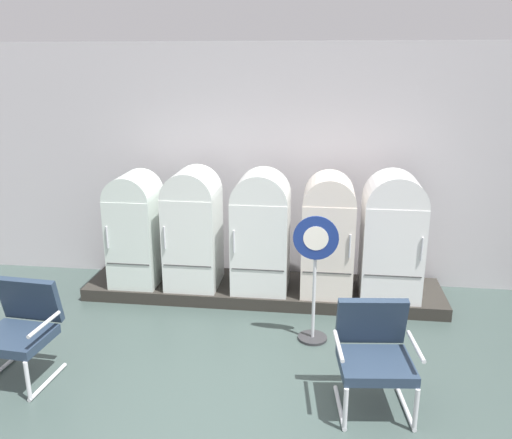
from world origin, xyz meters
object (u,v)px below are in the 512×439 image
object	(u,v)px
refrigerator_1	(193,225)
armchair_left	(20,326)
sign_stand	(314,280)
refrigerator_2	(261,228)
refrigerator_4	(392,232)
refrigerator_0	(135,225)
refrigerator_3	(328,231)
armchair_right	(374,351)

from	to	relation	value
refrigerator_1	armchair_left	xyz separation A→B (m)	(-1.20, -2.01, -0.43)
armchair_left	sign_stand	size ratio (longest dim) A/B	0.67
sign_stand	refrigerator_2	bearing A→B (deg)	125.21
sign_stand	refrigerator_4	bearing A→B (deg)	47.25
refrigerator_0	sign_stand	distance (m)	2.52
sign_stand	refrigerator_0	bearing A→B (deg)	156.93
refrigerator_2	refrigerator_4	size ratio (longest dim) A/B	0.99
sign_stand	refrigerator_3	bearing A→B (deg)	81.99
refrigerator_3	armchair_left	distance (m)	3.55
refrigerator_3	sign_stand	bearing A→B (deg)	-98.01
armchair_left	sign_stand	distance (m)	2.94
refrigerator_1	refrigerator_2	size ratio (longest dim) A/B	1.00
refrigerator_1	sign_stand	bearing A→B (deg)	-32.41
refrigerator_0	armchair_right	size ratio (longest dim) A/B	1.53
refrigerator_2	refrigerator_4	world-z (taller)	refrigerator_4
refrigerator_0	armchair_right	distance (m)	3.53
refrigerator_3	refrigerator_4	bearing A→B (deg)	-1.01
refrigerator_2	armchair_left	xyz separation A→B (m)	(-2.07, -1.99, -0.43)
refrigerator_1	sign_stand	distance (m)	1.86
refrigerator_3	refrigerator_4	xyz separation A→B (m)	(0.76, -0.01, 0.02)
refrigerator_2	refrigerator_4	distance (m)	1.59
refrigerator_0	armchair_left	distance (m)	2.09
refrigerator_4	sign_stand	world-z (taller)	refrigerator_4
armchair_right	refrigerator_3	bearing A→B (deg)	101.13
refrigerator_1	refrigerator_3	bearing A→B (deg)	0.16
refrigerator_4	refrigerator_0	bearing A→B (deg)	179.92
armchair_right	sign_stand	xyz separation A→B (m)	(-0.54, 1.06, 0.18)
refrigerator_2	refrigerator_1	bearing A→B (deg)	178.97
refrigerator_0	armchair_left	world-z (taller)	refrigerator_0
refrigerator_1	refrigerator_4	distance (m)	2.46
refrigerator_2	sign_stand	distance (m)	1.21
armchair_left	refrigerator_4	bearing A→B (deg)	28.64
refrigerator_1	armchair_right	size ratio (longest dim) A/B	1.60
refrigerator_2	armchair_right	bearing A→B (deg)	-58.81
armchair_right	sign_stand	size ratio (longest dim) A/B	0.67
refrigerator_0	refrigerator_1	bearing A→B (deg)	0.31
refrigerator_1	refrigerator_0	bearing A→B (deg)	-179.69
refrigerator_1	refrigerator_4	size ratio (longest dim) A/B	0.99
armchair_left	armchair_right	bearing A→B (deg)	-0.61
refrigerator_1	refrigerator_4	xyz separation A→B (m)	(2.46, -0.01, 0.00)
armchair_right	sign_stand	world-z (taller)	sign_stand
refrigerator_3	sign_stand	xyz separation A→B (m)	(-0.14, -0.99, -0.24)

